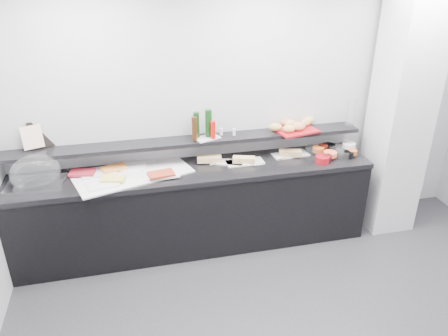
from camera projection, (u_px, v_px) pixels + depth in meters
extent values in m
cube|color=#B1B3B9|center=(254.00, 111.00, 4.56)|extent=(5.00, 0.02, 2.70)
cube|color=silver|center=(401.00, 111.00, 4.56)|extent=(0.50, 0.50, 2.70)
cube|color=black|center=(195.00, 210.00, 4.55)|extent=(3.60, 0.60, 0.85)
cube|color=black|center=(194.00, 171.00, 4.35)|extent=(3.62, 0.62, 0.05)
cube|color=black|center=(190.00, 141.00, 4.40)|extent=(3.60, 0.25, 0.04)
cube|color=silver|center=(36.00, 184.00, 4.00)|extent=(0.54, 0.38, 0.04)
ellipsoid|color=silver|center=(35.00, 173.00, 3.99)|extent=(0.51, 0.40, 0.34)
cube|color=silver|center=(133.00, 174.00, 4.22)|extent=(1.20, 0.82, 0.01)
cube|color=silver|center=(99.00, 172.00, 4.23)|extent=(0.35, 0.26, 0.01)
cube|color=maroon|center=(82.00, 172.00, 4.18)|extent=(0.26, 0.19, 0.02)
cube|color=white|center=(131.00, 166.00, 4.35)|extent=(0.32, 0.24, 0.01)
cube|color=orange|center=(114.00, 168.00, 4.27)|extent=(0.27, 0.22, 0.02)
cube|color=white|center=(103.00, 184.00, 4.00)|extent=(0.32, 0.25, 0.01)
cube|color=#D6CC53|center=(113.00, 179.00, 4.06)|extent=(0.24, 0.18, 0.02)
cube|color=white|center=(161.00, 174.00, 4.19)|extent=(0.34, 0.24, 0.01)
cube|color=maroon|center=(161.00, 174.00, 4.15)|extent=(0.27, 0.19, 0.02)
cube|color=silver|center=(227.00, 162.00, 4.47)|extent=(0.36, 0.27, 0.01)
cube|color=#D8B371|center=(209.00, 159.00, 4.45)|extent=(0.26, 0.13, 0.06)
cylinder|color=#ABAFB2|center=(216.00, 163.00, 4.42)|extent=(0.14, 0.09, 0.01)
cube|color=silver|center=(245.00, 162.00, 4.47)|extent=(0.39, 0.17, 0.01)
cube|color=#D9B871|center=(244.00, 160.00, 4.43)|extent=(0.24, 0.15, 0.06)
cylinder|color=silver|center=(255.00, 165.00, 4.38)|extent=(0.16, 0.03, 0.01)
cube|color=silver|center=(290.00, 155.00, 4.64)|extent=(0.40, 0.19, 0.01)
cube|color=tan|center=(290.00, 153.00, 4.59)|extent=(0.25, 0.15, 0.06)
cylinder|color=#B4B7BB|center=(284.00, 158.00, 4.54)|extent=(0.15, 0.06, 0.01)
cylinder|color=white|center=(313.00, 150.00, 4.68)|extent=(0.17, 0.17, 0.07)
cylinder|color=#CA591B|center=(318.00, 149.00, 4.67)|extent=(0.15, 0.15, 0.05)
cylinder|color=black|center=(329.00, 147.00, 4.75)|extent=(0.16, 0.16, 0.07)
cylinder|color=#53150B|center=(323.00, 147.00, 4.72)|extent=(0.11, 0.11, 0.05)
cylinder|color=white|center=(334.00, 148.00, 4.73)|extent=(0.18, 0.18, 0.07)
cylinder|color=white|center=(349.00, 145.00, 4.77)|extent=(0.18, 0.18, 0.05)
cylinder|color=maroon|center=(322.00, 159.00, 4.46)|extent=(0.18, 0.18, 0.07)
cylinder|color=#530B0E|center=(327.00, 157.00, 4.48)|extent=(0.10, 0.10, 0.05)
cylinder|color=white|center=(342.00, 154.00, 4.58)|extent=(0.21, 0.21, 0.07)
cylinder|color=#FF643E|center=(330.00, 154.00, 4.55)|extent=(0.14, 0.14, 0.05)
cylinder|color=black|center=(348.00, 155.00, 4.57)|extent=(0.14, 0.14, 0.07)
cylinder|color=#CB561B|center=(353.00, 152.00, 4.60)|extent=(0.11, 0.11, 0.05)
cube|color=black|center=(41.00, 134.00, 4.15)|extent=(0.23, 0.13, 0.26)
cube|color=beige|center=(32.00, 137.00, 4.09)|extent=(0.19, 0.11, 0.22)
cube|color=silver|center=(207.00, 138.00, 4.40)|extent=(0.29, 0.23, 0.01)
cylinder|color=black|center=(196.00, 125.00, 4.36)|extent=(0.07, 0.07, 0.26)
cylinder|color=#361D09|center=(194.00, 129.00, 4.29)|extent=(0.06, 0.06, 0.24)
cylinder|color=#0F3912|center=(209.00, 123.00, 4.37)|extent=(0.08, 0.08, 0.28)
cylinder|color=red|center=(213.00, 130.00, 4.34)|extent=(0.06, 0.06, 0.18)
cylinder|color=silver|center=(221.00, 132.00, 4.45)|extent=(0.04, 0.04, 0.07)
cylinder|color=silver|center=(234.00, 132.00, 4.44)|extent=(0.03, 0.03, 0.07)
cube|color=maroon|center=(296.00, 130.00, 4.59)|extent=(0.48, 0.38, 0.02)
ellipsoid|color=tan|center=(290.00, 124.00, 4.62)|extent=(0.15, 0.12, 0.08)
ellipsoid|color=#AE6E42|center=(287.00, 122.00, 4.66)|extent=(0.14, 0.09, 0.08)
ellipsoid|color=tan|center=(309.00, 120.00, 4.72)|extent=(0.15, 0.12, 0.08)
ellipsoid|color=tan|center=(275.00, 127.00, 4.53)|extent=(0.15, 0.12, 0.08)
ellipsoid|color=tan|center=(289.00, 129.00, 4.48)|extent=(0.14, 0.11, 0.08)
ellipsoid|color=#C07649|center=(299.00, 127.00, 4.54)|extent=(0.17, 0.13, 0.08)
ellipsoid|color=#D88D52|center=(298.00, 126.00, 4.57)|extent=(0.13, 0.10, 0.08)
ellipsoid|color=tan|center=(306.00, 122.00, 4.66)|extent=(0.15, 0.13, 0.08)
cylinder|color=silver|center=(351.00, 114.00, 4.64)|extent=(0.11, 0.11, 0.30)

